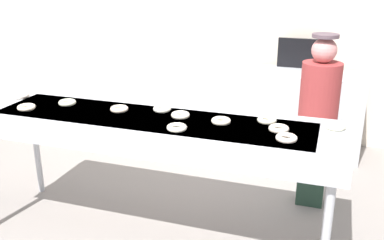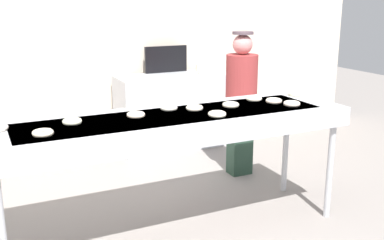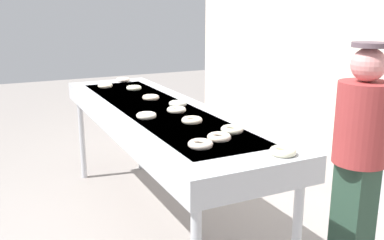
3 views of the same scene
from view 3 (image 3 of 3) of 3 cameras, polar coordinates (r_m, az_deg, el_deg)
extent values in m
plane|color=gray|center=(3.75, -4.40, -13.71)|extent=(16.00, 16.00, 0.00)
cube|color=#B7BABF|center=(3.40, -4.71, 0.35)|extent=(2.89, 0.80, 0.16)
cube|color=slate|center=(3.39, -4.73, 0.98)|extent=(2.45, 0.56, 0.08)
cylinder|color=#B7BABF|center=(4.70, -14.25, -2.45)|extent=(0.06, 0.06, 0.86)
cylinder|color=#B7BABF|center=(4.86, -6.85, -1.53)|extent=(0.06, 0.06, 0.86)
torus|color=#FAE1C1|center=(3.68, -5.45, 2.98)|extent=(0.17, 0.17, 0.04)
torus|color=#F6E0C7|center=(2.55, 3.59, -2.26)|extent=(0.16, 0.16, 0.04)
torus|color=#F6F1C9|center=(2.35, 11.86, -4.03)|extent=(0.20, 0.20, 0.04)
torus|color=white|center=(4.62, -9.05, 5.26)|extent=(0.20, 0.20, 0.04)
torus|color=#FDEAC5|center=(4.29, -11.34, 4.45)|extent=(0.20, 0.20, 0.04)
torus|color=#F6E9C7|center=(2.92, -0.01, -0.03)|extent=(0.20, 0.20, 0.04)
torus|color=#EBEEC7|center=(4.13, -7.64, 4.21)|extent=(0.20, 0.20, 0.04)
torus|color=white|center=(3.42, -1.88, 2.17)|extent=(0.16, 0.16, 0.04)
torus|color=white|center=(3.22, -2.05, 1.35)|extent=(0.20, 0.20, 0.04)
torus|color=#F2EACE|center=(3.06, -6.01, 0.59)|extent=(0.14, 0.14, 0.04)
torus|color=#F2ECCA|center=(2.71, 5.29, -1.25)|extent=(0.17, 0.17, 0.04)
torus|color=#FBE4CE|center=(2.42, 1.12, -3.19)|extent=(0.15, 0.15, 0.04)
cube|color=#253F31|center=(3.16, 20.34, -12.15)|extent=(0.24, 0.18, 0.81)
cylinder|color=#993333|center=(2.93, 21.49, -0.39)|extent=(0.34, 0.34, 0.53)
sphere|color=#D38683|center=(2.86, 22.18, 6.74)|extent=(0.21, 0.21, 0.21)
cylinder|color=#58454D|center=(2.85, 22.42, 9.13)|extent=(0.22, 0.22, 0.03)
camera|label=1|loc=(2.47, -71.50, 12.63)|focal=41.00mm
camera|label=2|loc=(4.90, -51.72, 10.83)|focal=43.02mm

